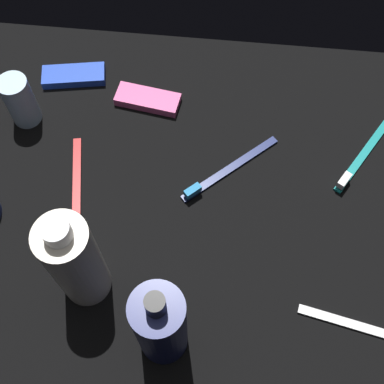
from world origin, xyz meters
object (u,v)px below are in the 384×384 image
toothbrush_navy (225,171)px  toothbrush_white (375,330)px  bodywash_bottle (75,262)px  toothbrush_teal (363,154)px  toothbrush_red (76,195)px  snack_bar_blue (74,76)px  snack_bar_pink (148,99)px  deodorant_stick (20,101)px  lotion_bottle (161,326)px

toothbrush_navy → toothbrush_white: bearing=134.4°
toothbrush_navy → bodywash_bottle: bearing=47.8°
toothbrush_teal → bodywash_bottle: bearing=32.3°
bodywash_bottle → toothbrush_red: bearing=-71.7°
toothbrush_red → snack_bar_blue: size_ratio=1.72×
toothbrush_teal → toothbrush_white: same height
toothbrush_red → snack_bar_pink: bearing=-114.0°
deodorant_stick → toothbrush_teal: bearing=178.0°
snack_bar_pink → bodywash_bottle: bearing=91.5°
toothbrush_red → toothbrush_teal: bearing=-165.0°
lotion_bottle → snack_bar_pink: size_ratio=1.89×
bodywash_bottle → toothbrush_teal: bodywash_bottle is taller
deodorant_stick → toothbrush_navy: 33.44cm
deodorant_stick → toothbrush_navy: size_ratio=0.62×
lotion_bottle → deodorant_stick: 42.35cm
bodywash_bottle → snack_bar_pink: (-3.88, -31.25, -8.33)cm
toothbrush_navy → toothbrush_white: (-21.37, 21.79, 0.00)cm
lotion_bottle → bodywash_bottle: bearing=-29.9°
snack_bar_blue → snack_bar_pink: bearing=154.2°
toothbrush_white → snack_bar_pink: bearing=-44.1°
bodywash_bottle → deodorant_stick: 30.63cm
snack_bar_pink → toothbrush_teal: bearing=177.4°
toothbrush_teal → lotion_bottle: bearing=48.7°
toothbrush_white → toothbrush_red: 45.74cm
toothbrush_teal → toothbrush_white: bearing=90.4°
lotion_bottle → toothbrush_white: bearing=-171.8°
toothbrush_navy → toothbrush_teal: (-21.17, -5.19, 0.00)cm
toothbrush_red → snack_bar_pink: toothbrush_red is taller
toothbrush_white → toothbrush_red: same height
toothbrush_white → snack_bar_pink: size_ratio=1.72×
snack_bar_blue → toothbrush_navy: bearing=139.2°
bodywash_bottle → snack_bar_blue: 37.01cm
bodywash_bottle → snack_bar_pink: size_ratio=1.90×
lotion_bottle → snack_bar_blue: (20.58, -41.41, -7.88)cm
bodywash_bottle → toothbrush_white: bodywash_bottle is taller
deodorant_stick → snack_bar_blue: size_ratio=0.85×
bodywash_bottle → snack_bar_pink: 32.57cm
deodorant_stick → toothbrush_white: size_ratio=0.49×
toothbrush_red → snack_bar_pink: 20.06cm
toothbrush_teal → snack_bar_pink: (34.69, -6.84, 0.14)cm
lotion_bottle → snack_bar_blue: bearing=-63.6°
toothbrush_navy → snack_bar_pink: toothbrush_navy is taller
lotion_bottle → toothbrush_teal: (-27.18, -30.94, -8.02)cm
deodorant_stick → toothbrush_white: deodorant_stick is taller
toothbrush_white → bodywash_bottle: bearing=-3.8°
toothbrush_red → toothbrush_white: bearing=160.2°
toothbrush_white → deodorant_stick: bearing=-28.2°
lotion_bottle → toothbrush_red: lotion_bottle is taller
snack_bar_pink → snack_bar_blue: size_ratio=1.00×
toothbrush_red → snack_bar_pink: (-8.15, -18.34, 0.14)cm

